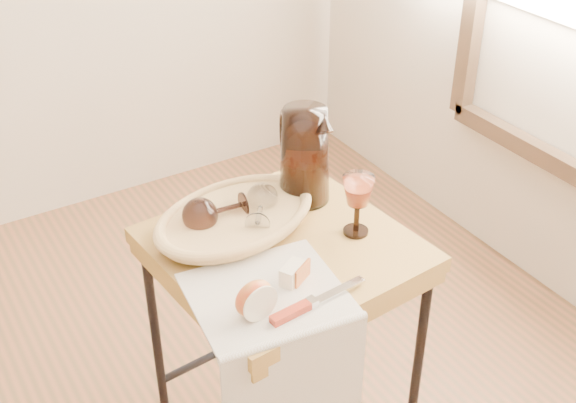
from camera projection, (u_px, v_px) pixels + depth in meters
side_table at (284, 351)px, 1.84m from camera, size 0.57×0.57×0.67m
tea_towel at (267, 295)px, 1.50m from camera, size 0.34×0.31×0.01m
bread_basket at (235, 221)px, 1.69m from camera, size 0.40×0.32×0.05m
goblet_lying_a at (219, 210)px, 1.67m from camera, size 0.14×0.09×0.08m
goblet_lying_b at (260, 209)px, 1.69m from camera, size 0.13×0.14×0.07m
pitcher at (305, 155)px, 1.75m from camera, size 0.25×0.29×0.28m
wine_goblet at (357, 205)px, 1.65m from camera, size 0.09×0.09×0.15m
apple_half at (254, 298)px, 1.43m from camera, size 0.09×0.05×0.08m
apple_wedge at (292, 273)px, 1.53m from camera, size 0.07×0.06×0.04m
table_knife at (315, 300)px, 1.47m from camera, size 0.23×0.04×0.02m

